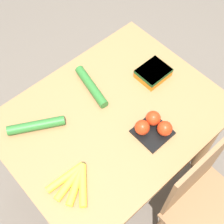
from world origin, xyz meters
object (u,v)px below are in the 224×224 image
banana_bunch (74,182)px  carrot_bag (153,73)px  cucumber_far (36,125)px  chair (205,206)px  cucumber_near (91,86)px  tomato_pack (153,126)px

banana_bunch → carrot_bag: 0.71m
banana_bunch → cucumber_far: size_ratio=0.78×
chair → cucumber_near: (0.08, -0.79, 0.33)m
chair → cucumber_near: chair is taller
tomato_pack → carrot_bag: tomato_pack is taller
cucumber_near → cucumber_far: size_ratio=1.06×
cucumber_near → cucumber_far: (0.35, 0.00, 0.00)m
tomato_pack → chair: bearing=93.1°
tomato_pack → cucumber_near: size_ratio=0.57×
chair → banana_bunch: (0.47, -0.45, 0.32)m
cucumber_near → cucumber_far: 0.35m
chair → cucumber_near: size_ratio=3.18×
tomato_pack → carrot_bag: bearing=-136.3°
banana_bunch → tomato_pack: bearing=174.1°
tomato_pack → cucumber_far: 0.56m
tomato_pack → cucumber_far: bearing=-43.4°
carrot_bag → cucumber_far: 0.66m
banana_bunch → chair: bearing=136.2°
banana_bunch → cucumber_near: cucumber_near is taller
carrot_bag → cucumber_far: bearing=-13.5°
cucumber_far → carrot_bag: bearing=166.5°
banana_bunch → cucumber_far: bearing=-96.7°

